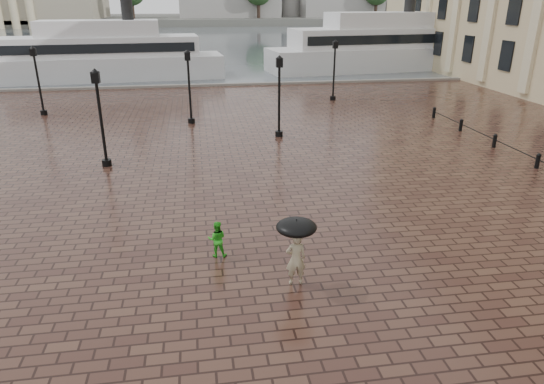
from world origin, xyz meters
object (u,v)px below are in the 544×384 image
(street_lamps, at_px, (196,87))
(ferry_far, at_px, (381,46))
(adult_pedestrian, at_px, (296,259))
(ferry_near, at_px, (102,56))
(child_pedestrian, at_px, (217,239))

(street_lamps, bearing_deg, ferry_far, 47.73)
(street_lamps, distance_m, ferry_far, 30.53)
(street_lamps, xyz_separation_m, adult_pedestrian, (2.43, -19.05, -1.56))
(adult_pedestrian, relative_size, ferry_near, 0.07)
(child_pedestrian, distance_m, ferry_far, 44.62)
(adult_pedestrian, height_order, ferry_far, ferry_far)
(street_lamps, xyz_separation_m, ferry_far, (20.54, 22.59, 0.17))
(street_lamps, height_order, child_pedestrian, street_lamps)
(adult_pedestrian, relative_size, child_pedestrian, 1.33)
(child_pedestrian, bearing_deg, adult_pedestrian, 143.56)
(street_lamps, distance_m, ferry_near, 21.86)
(ferry_near, xyz_separation_m, ferry_far, (29.32, 2.58, 0.22))
(ferry_near, bearing_deg, child_pedestrian, -80.64)
(adult_pedestrian, height_order, ferry_near, ferry_near)
(child_pedestrian, bearing_deg, street_lamps, -82.74)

